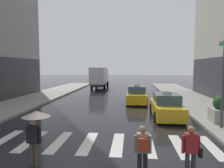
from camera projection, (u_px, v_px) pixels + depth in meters
name	position (u px, v px, depth m)	size (l,w,h in m)	color
crosswalk_markings	(88.00, 143.00, 9.32)	(11.30, 2.80, 0.01)	silver
taxi_lead	(166.00, 107.00, 14.02)	(1.94, 4.54, 1.80)	gold
taxi_second	(137.00, 95.00, 19.70)	(2.05, 4.59, 1.80)	yellow
box_truck	(99.00, 77.00, 33.14)	(2.34, 7.56, 3.35)	#2D2D2D
pedestrian_with_umbrella	(35.00, 123.00, 7.05)	(0.96, 0.96, 1.94)	#473D33
pedestrian_with_backpack	(143.00, 148.00, 6.26)	(0.55, 0.43, 1.65)	black
pedestrian_with_handbag	(191.00, 149.00, 6.27)	(0.60, 0.24, 1.65)	#333338
planter_near_corner	(221.00, 110.00, 12.18)	(1.10, 1.10, 1.60)	#A8A399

